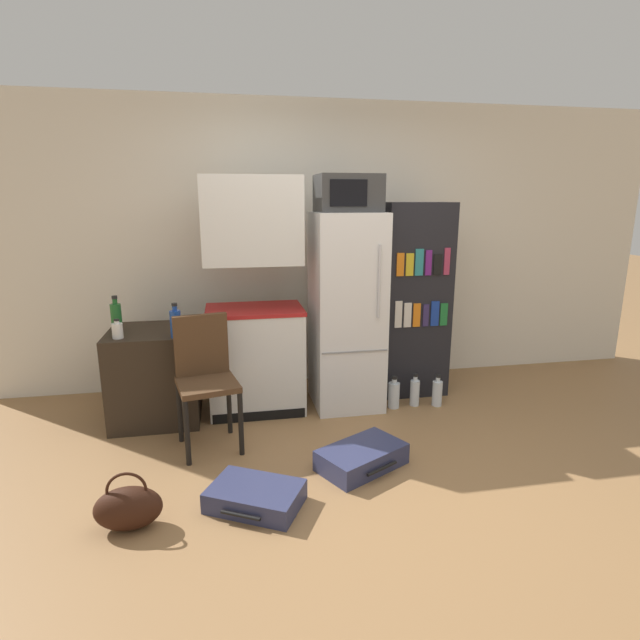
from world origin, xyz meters
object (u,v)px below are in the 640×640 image
object	(u,v)px
refrigerator	(346,311)
water_bottle_front	(437,392)
bottle_milk_white	(117,330)
handbag	(128,508)
bottle_green_tall	(116,317)
side_table	(156,375)
water_bottle_middle	(415,392)
suitcase_large_flat	(362,457)
water_bottle_back	(394,394)
bookshelf	(415,301)
chair	(205,369)
suitcase_small_flat	(255,496)
bottle_blue_soda	(176,323)
microwave	(348,193)
kitchen_hutch	(254,306)

from	to	relation	value
refrigerator	water_bottle_front	distance (m)	1.06
bottle_milk_white	handbag	world-z (taller)	bottle_milk_white
refrigerator	bottle_green_tall	xyz separation A→B (m)	(-1.82, -0.04, 0.04)
side_table	water_bottle_middle	xyz separation A→B (m)	(2.15, -0.15, -0.25)
water_bottle_middle	handbag	bearing A→B (deg)	-148.80
side_table	suitcase_large_flat	world-z (taller)	side_table
water_bottle_back	bookshelf	bearing A→B (deg)	49.17
chair	refrigerator	bearing A→B (deg)	12.70
suitcase_small_flat	handbag	size ratio (longest dim) A/B	1.73
water_bottle_front	water_bottle_middle	distance (m)	0.19
suitcase_small_flat	bottle_milk_white	bearing A→B (deg)	156.64
bottle_blue_soda	handbag	world-z (taller)	bottle_blue_soda
water_bottle_front	side_table	bearing A→B (deg)	175.31
suitcase_small_flat	handbag	world-z (taller)	handbag
bottle_blue_soda	water_bottle_front	distance (m)	2.25
refrigerator	suitcase_small_flat	xyz separation A→B (m)	(-0.87, -1.39, -0.76)
chair	water_bottle_back	bearing A→B (deg)	0.82
side_table	suitcase_small_flat	xyz separation A→B (m)	(0.70, -1.36, -0.31)
refrigerator	water_bottle_back	bearing A→B (deg)	-25.59
bottle_blue_soda	handbag	xyz separation A→B (m)	(-0.19, -1.19, -0.73)
bookshelf	water_bottle_back	distance (m)	0.85
water_bottle_back	refrigerator	bearing A→B (deg)	154.41
microwave	handbag	size ratio (longest dim) A/B	1.39
bottle_green_tall	water_bottle_back	world-z (taller)	bottle_green_tall
handbag	bookshelf	bearing A→B (deg)	35.82
water_bottle_back	handbag	bearing A→B (deg)	-146.58
suitcase_small_flat	suitcase_large_flat	bearing A→B (deg)	51.26
bottle_milk_white	chair	xyz separation A→B (m)	(0.63, -0.31, -0.24)
bottle_milk_white	water_bottle_middle	world-z (taller)	bottle_milk_white
kitchen_hutch	water_bottle_front	world-z (taller)	kitchen_hutch
side_table	kitchen_hutch	xyz separation A→B (m)	(0.81, 0.05, 0.52)
chair	water_bottle_back	distance (m)	1.65
side_table	refrigerator	world-z (taller)	refrigerator
kitchen_hutch	suitcase_large_flat	xyz separation A→B (m)	(0.62, -1.11, -0.82)
kitchen_hutch	water_bottle_back	bearing A→B (deg)	-10.55
side_table	suitcase_small_flat	bearing A→B (deg)	-62.74
side_table	suitcase_large_flat	bearing A→B (deg)	-36.60
kitchen_hutch	microwave	world-z (taller)	microwave
handbag	kitchen_hutch	bearing A→B (deg)	62.17
kitchen_hutch	water_bottle_middle	distance (m)	1.56
bottle_blue_soda	bottle_milk_white	bearing A→B (deg)	172.94
bookshelf	bottle_milk_white	world-z (taller)	bookshelf
side_table	water_bottle_front	world-z (taller)	side_table
side_table	suitcase_small_flat	world-z (taller)	side_table
bottle_green_tall	suitcase_large_flat	size ratio (longest dim) A/B	0.43
chair	suitcase_small_flat	distance (m)	1.03
bottle_blue_soda	chair	xyz separation A→B (m)	(0.20, -0.26, -0.29)
side_table	refrigerator	xyz separation A→B (m)	(1.57, 0.02, 0.45)
water_bottle_back	water_bottle_front	bearing A→B (deg)	-4.49
microwave	bottle_green_tall	bearing A→B (deg)	-178.68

